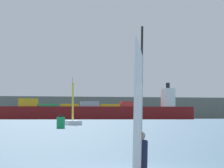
% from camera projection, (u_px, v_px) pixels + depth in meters
% --- Properties ---
extents(windsurfer, '(0.91, 3.46, 4.05)m').
position_uv_depth(windsurfer, '(141.00, 145.00, 11.86)').
color(windsurfer, red).
rests_on(windsurfer, ground_plane).
extents(cargo_ship, '(198.03, 58.14, 37.47)m').
position_uv_depth(cargo_ship, '(97.00, 111.00, 482.45)').
color(cargo_ship, maroon).
rests_on(cargo_ship, ground_plane).
extents(distant_headland, '(857.24, 648.89, 36.07)m').
position_uv_depth(distant_headland, '(183.00, 110.00, 1059.75)').
color(distant_headland, '#60665B').
rests_on(distant_headland, ground_plane).
extents(channel_buoy, '(1.22, 1.22, 2.20)m').
position_uv_depth(channel_buoy, '(61.00, 122.00, 70.54)').
color(channel_buoy, '#19994C').
rests_on(channel_buoy, ground_plane).
extents(small_sailboat, '(5.50, 10.14, 10.40)m').
position_uv_depth(small_sailboat, '(72.00, 122.00, 104.61)').
color(small_sailboat, white).
rests_on(small_sailboat, ground_plane).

